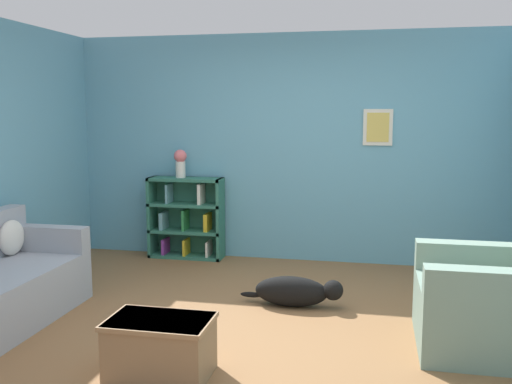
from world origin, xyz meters
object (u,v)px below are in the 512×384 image
object	(u,v)px
bookshelf	(187,218)
dog	(296,291)
coffee_table	(160,345)
recliner_chair	(499,300)
vase	(180,162)

from	to	relation	value
bookshelf	dog	size ratio (longest dim) A/B	1.02
dog	coffee_table	bearing A→B (deg)	-114.44
bookshelf	recliner_chair	distance (m)	3.71
coffee_table	bookshelf	bearing A→B (deg)	105.38
bookshelf	vase	xyz separation A→B (m)	(-0.06, -0.02, 0.67)
bookshelf	dog	xyz separation A→B (m)	(1.51, -1.47, -0.33)
dog	vase	xyz separation A→B (m)	(-1.56, 1.45, 1.00)
recliner_chair	coffee_table	world-z (taller)	recliner_chair
bookshelf	coffee_table	bearing A→B (deg)	-74.62
coffee_table	dog	size ratio (longest dim) A/B	0.73
dog	bookshelf	bearing A→B (deg)	135.67
recliner_chair	dog	world-z (taller)	recliner_chair
dog	vase	world-z (taller)	vase
recliner_chair	coffee_table	size ratio (longest dim) A/B	1.57
bookshelf	dog	bearing A→B (deg)	-44.33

